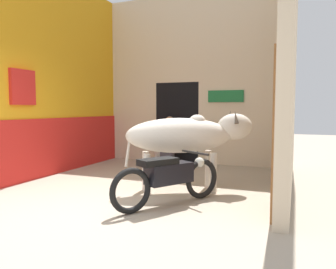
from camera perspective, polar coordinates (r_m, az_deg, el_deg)
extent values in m
plane|color=tan|center=(4.64, -11.83, -12.68)|extent=(30.00, 30.00, 0.00)
cube|color=orange|center=(7.52, -18.37, 9.82)|extent=(0.18, 4.13, 4.18)
cube|color=red|center=(7.46, -17.49, -1.69)|extent=(0.03, 4.13, 1.17)
cube|color=red|center=(6.56, -24.01, 7.54)|extent=(0.08, 0.56, 0.64)
cube|color=beige|center=(8.47, 4.33, 16.35)|extent=(4.46, 0.18, 2.15)
cube|color=beige|center=(8.90, -5.61, 2.23)|extent=(1.28, 0.18, 2.03)
cube|color=beige|center=(8.02, 12.53, 1.90)|extent=(2.05, 0.18, 2.03)
cube|color=black|center=(8.76, 2.54, 2.21)|extent=(1.14, 0.90, 2.03)
cube|color=#196633|center=(7.97, 10.00, 6.58)|extent=(0.85, 0.03, 0.28)
cube|color=beige|center=(5.81, 20.42, 11.39)|extent=(0.18, 4.13, 4.18)
cube|color=brown|center=(4.46, 18.38, 0.23)|extent=(0.05, 1.00, 2.10)
ellipsoid|color=beige|center=(5.35, 1.92, -0.16)|extent=(1.81, 1.38, 0.57)
ellipsoid|color=beige|center=(5.40, 5.11, 2.36)|extent=(0.35, 0.34, 0.21)
cylinder|color=beige|center=(5.54, 10.09, 0.40)|extent=(0.46, 0.42, 0.38)
ellipsoid|color=beige|center=(5.59, 11.56, 1.34)|extent=(0.70, 0.62, 0.44)
cylinder|color=beige|center=(5.29, -6.93, -2.48)|extent=(0.13, 0.10, 0.59)
cylinder|color=beige|center=(5.71, 6.98, -6.00)|extent=(0.11, 0.11, 0.65)
cylinder|color=beige|center=(5.40, 7.90, -6.63)|extent=(0.11, 0.11, 0.65)
cylinder|color=beige|center=(5.53, -3.93, -6.32)|extent=(0.11, 0.11, 0.65)
cylinder|color=beige|center=(5.21, -3.67, -7.00)|extent=(0.11, 0.11, 0.65)
cone|color=#473D33|center=(5.71, 10.68, 3.08)|extent=(0.14, 0.17, 0.23)
cone|color=#473D33|center=(5.42, 11.73, 2.99)|extent=(0.14, 0.17, 0.23)
torus|color=black|center=(4.33, -6.52, -9.71)|extent=(0.39, 0.56, 0.61)
torus|color=black|center=(5.05, 5.89, -7.66)|extent=(0.39, 0.56, 0.61)
cube|color=black|center=(4.63, 0.18, -6.75)|extent=(0.60, 0.73, 0.28)
cube|color=black|center=(4.49, -1.74, -4.77)|extent=(0.51, 0.60, 0.09)
cylinder|color=black|center=(4.89, 4.74, -3.17)|extent=(0.51, 0.34, 0.03)
sphere|color=silver|center=(4.97, 5.49, -4.85)|extent=(0.15, 0.15, 0.15)
cube|color=#3D3842|center=(7.90, -0.12, -3.97)|extent=(0.32, 0.14, 0.40)
cube|color=#3D3842|center=(7.95, 0.11, -2.10)|extent=(0.32, 0.32, 0.11)
cube|color=beige|center=(7.99, 0.30, -0.19)|extent=(0.46, 0.20, 0.52)
sphere|color=tan|center=(7.97, 0.30, 2.42)|extent=(0.21, 0.21, 0.21)
cylinder|color=beige|center=(8.36, -1.66, -3.62)|extent=(0.22, 0.22, 0.36)
cylinder|color=beige|center=(8.34, -1.67, -2.26)|extent=(0.31, 0.31, 0.04)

